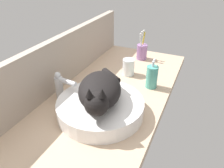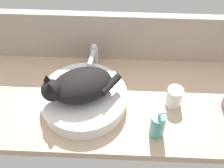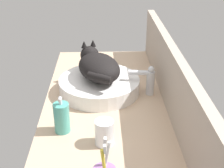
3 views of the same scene
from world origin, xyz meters
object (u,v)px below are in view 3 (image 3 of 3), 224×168
at_px(faucet, 148,79).
at_px(soap_dispenser, 62,118).
at_px(water_glass, 104,134).
at_px(cat, 98,66).
at_px(sink_basin, 99,85).

xyz_separation_m(faucet, soap_dispenser, (0.27, -0.35, -0.01)).
bearing_deg(water_glass, cat, -176.62).
distance_m(sink_basin, cat, 0.09).
distance_m(cat, water_glass, 0.40).
height_order(sink_basin, water_glass, water_glass).
relative_size(cat, faucet, 2.29).
xyz_separation_m(cat, water_glass, (0.39, 0.02, -0.08)).
bearing_deg(soap_dispenser, cat, 157.41).
height_order(faucet, soap_dispenser, soap_dispenser).
distance_m(cat, faucet, 0.23).
height_order(cat, faucet, cat).
bearing_deg(faucet, sink_basin, -97.26).
height_order(cat, soap_dispenser, cat).
relative_size(sink_basin, water_glass, 3.96).
distance_m(sink_basin, faucet, 0.22).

